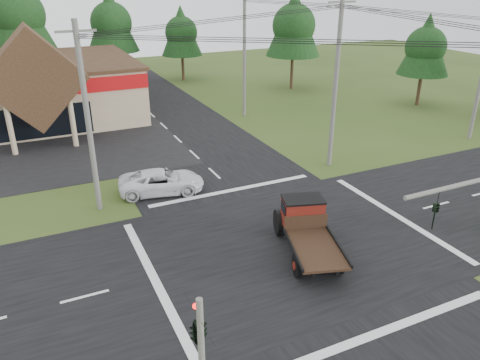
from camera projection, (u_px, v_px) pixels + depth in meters
ground at (289, 244)px, 23.62m from camera, size 120.00×120.00×0.00m
road_ns at (289, 244)px, 23.62m from camera, size 12.00×120.00×0.02m
road_ew at (289, 244)px, 23.62m from camera, size 120.00×12.00×0.02m
traffic_signal_corner at (198, 320)px, 13.22m from camera, size 0.53×2.48×4.40m
utility_pole_nw at (88, 119)px, 24.96m from camera, size 2.00×0.30×10.50m
utility_pole_ne at (336, 83)px, 30.96m from camera, size 2.00×0.30×11.50m
utility_pole_n at (244, 54)px, 42.62m from camera, size 2.00×0.30×11.20m
tree_row_c at (17, 12)px, 50.16m from camera, size 7.28×7.28×13.13m
tree_row_d at (111, 21)px, 55.41m from camera, size 6.16×6.16×11.11m
tree_row_e at (181, 31)px, 57.40m from camera, size 5.04×5.04×9.09m
tree_side_ne at (294, 23)px, 52.46m from camera, size 6.16×6.16×11.11m
tree_side_e_near at (426, 45)px, 46.17m from camera, size 5.04×5.04×9.09m
antique_flatbed_truck at (308, 231)px, 22.31m from camera, size 3.88×6.30×2.47m
white_pickup at (162, 181)px, 28.92m from camera, size 5.60×3.45×1.45m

